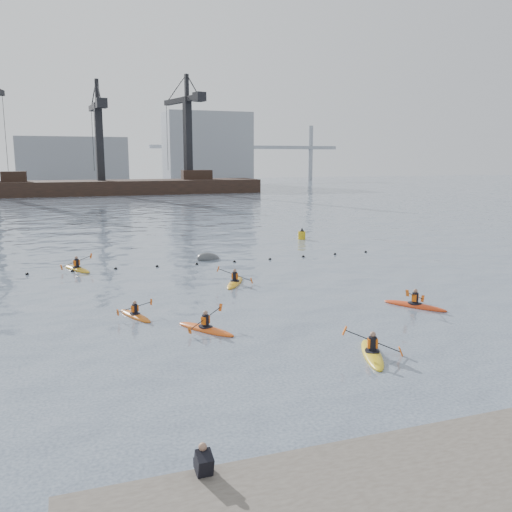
# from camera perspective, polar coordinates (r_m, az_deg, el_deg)

# --- Properties ---
(ground) EXTENTS (400.00, 400.00, 0.00)m
(ground) POSITION_cam_1_polar(r_m,az_deg,el_deg) (20.84, 5.62, -12.30)
(ground) COLOR #3B4656
(ground) RESTS_ON ground
(float_line) EXTENTS (33.24, 0.73, 0.24)m
(float_line) POSITION_cam_1_polar(r_m,az_deg,el_deg) (41.44, -8.36, -0.93)
(float_line) COLOR black
(float_line) RESTS_ON ground
(barge_pier) EXTENTS (72.00, 19.30, 29.50)m
(barge_pier) POSITION_cam_1_polar(r_m,az_deg,el_deg) (127.78, -16.04, 7.10)
(barge_pier) COLOR black
(barge_pier) RESTS_ON ground
(skyline) EXTENTS (141.00, 28.00, 22.00)m
(skyline) POSITION_cam_1_polar(r_m,az_deg,el_deg) (167.99, -16.23, 10.25)
(skyline) COLOR gray
(skyline) RESTS_ON ground
(kayaker_0) EXTENTS (2.47, 3.22, 1.19)m
(kayaker_0) POSITION_cam_1_polar(r_m,az_deg,el_deg) (25.78, -5.32, -7.58)
(kayaker_0) COLOR #DA5014
(kayaker_0) RESTS_ON ground
(kayaker_1) EXTENTS (2.38, 3.63, 1.37)m
(kayaker_1) POSITION_cam_1_polar(r_m,az_deg,el_deg) (23.05, 12.13, -9.94)
(kayaker_1) COLOR gold
(kayaker_1) RESTS_ON ground
(kayaker_2) EXTENTS (1.91, 2.99, 0.95)m
(kayaker_2) POSITION_cam_1_polar(r_m,az_deg,el_deg) (28.50, -12.61, -6.08)
(kayaker_2) COLOR #BF5812
(kayaker_2) RESTS_ON ground
(kayaker_3) EXTENTS (2.30, 3.34, 1.25)m
(kayaker_3) POSITION_cam_1_polar(r_m,az_deg,el_deg) (35.01, -2.24, -2.76)
(kayaker_3) COLOR gold
(kayaker_3) RESTS_ON ground
(kayaker_4) EXTENTS (2.53, 3.39, 1.32)m
(kayaker_4) POSITION_cam_1_polar(r_m,az_deg,el_deg) (30.85, 16.37, -4.96)
(kayaker_4) COLOR red
(kayaker_4) RESTS_ON ground
(kayaker_5) EXTENTS (2.29, 3.59, 1.22)m
(kayaker_5) POSITION_cam_1_polar(r_m,az_deg,el_deg) (41.41, -18.34, -1.24)
(kayaker_5) COLOR #C38D16
(kayaker_5) RESTS_ON ground
(mooring_buoy) EXTENTS (2.61, 1.99, 1.49)m
(mooring_buoy) POSITION_cam_1_polar(r_m,az_deg,el_deg) (43.64, -5.01, -0.34)
(mooring_buoy) COLOR #414346
(mooring_buoy) RESTS_ON ground
(nav_buoy) EXTENTS (0.74, 0.74, 1.35)m
(nav_buoy) POSITION_cam_1_polar(r_m,az_deg,el_deg) (54.41, 4.84, 2.20)
(nav_buoy) COLOR gold
(nav_buoy) RESTS_ON ground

